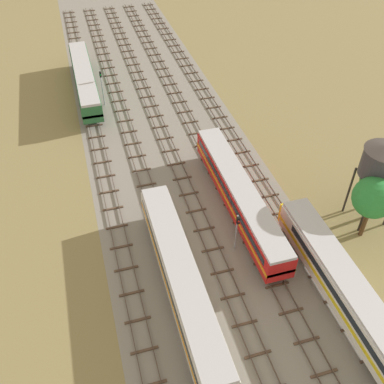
{
  "coord_description": "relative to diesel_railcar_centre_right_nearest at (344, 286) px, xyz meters",
  "views": [
    {
      "loc": [
        -10.35,
        15.58,
        34.24
      ],
      "look_at": [
        0.0,
        51.16,
        1.5
      ],
      "focal_mm": 40.67,
      "sensor_mm": 36.0,
      "label": 1
    }
  ],
  "objects": [
    {
      "name": "ground_plane",
      "position": [
        -9.01,
        21.84,
        -2.6
      ],
      "size": [
        480.0,
        480.0,
        0.0
      ],
      "primitive_type": "plane",
      "color": "olive"
    },
    {
      "name": "ballast_bed",
      "position": [
        -9.01,
        21.84,
        -2.59
      ],
      "size": [
        22.03,
        176.0,
        0.01
      ],
      "primitive_type": "cube",
      "color": "gray",
      "rests_on": "ground"
    },
    {
      "name": "track_far_left",
      "position": [
        -18.03,
        22.84,
        -2.46
      ],
      "size": [
        2.4,
        126.0,
        0.29
      ],
      "color": "#47382D",
      "rests_on": "ground"
    },
    {
      "name": "track_left",
      "position": [
        -13.52,
        22.84,
        -2.46
      ],
      "size": [
        2.4,
        126.0,
        0.29
      ],
      "color": "#47382D",
      "rests_on": "ground"
    },
    {
      "name": "track_centre_left",
      "position": [
        -9.01,
        22.84,
        -2.46
      ],
      "size": [
        2.4,
        126.0,
        0.29
      ],
      "color": "#47382D",
      "rests_on": "ground"
    },
    {
      "name": "track_centre",
      "position": [
        -4.51,
        22.84,
        -2.46
      ],
      "size": [
        2.4,
        126.0,
        0.29
      ],
      "color": "#47382D",
      "rests_on": "ground"
    },
    {
      "name": "track_centre_right",
      "position": [
        -0.0,
        22.84,
        -2.46
      ],
      "size": [
        2.4,
        126.0,
        0.29
      ],
      "color": "#47382D",
      "rests_on": "ground"
    },
    {
      "name": "diesel_railcar_centre_right_nearest",
      "position": [
        0.0,
        0.0,
        0.0
      ],
      "size": [
        2.96,
        20.5,
        3.8
      ],
      "color": "white",
      "rests_on": "ground"
    },
    {
      "name": "passenger_coach_left_near",
      "position": [
        -13.52,
        5.02,
        0.02
      ],
      "size": [
        2.96,
        22.0,
        3.8
      ],
      "color": "beige",
      "rests_on": "ground"
    },
    {
      "name": "passenger_coach_centre_mid",
      "position": [
        -4.51,
        14.06,
        0.02
      ],
      "size": [
        2.96,
        22.0,
        3.8
      ],
      "color": "red",
      "rests_on": "ground"
    },
    {
      "name": "passenger_coach_far_left_midfar",
      "position": [
        -18.03,
        46.23,
        0.02
      ],
      "size": [
        2.96,
        22.0,
        3.8
      ],
      "color": "#286638",
      "rests_on": "ground"
    },
    {
      "name": "water_tower",
      "position": [
        8.57,
        9.17,
        5.24
      ],
      "size": [
        4.42,
        4.42,
        9.69
      ],
      "color": "#2D2826",
      "rests_on": "ground"
    },
    {
      "name": "signal_post_nearest",
      "position": [
        -15.78,
        41.86,
        0.95
      ],
      "size": [
        0.28,
        0.47,
        5.6
      ],
      "color": "gray",
      "rests_on": "ground"
    },
    {
      "name": "signal_post_near",
      "position": [
        -6.76,
        8.83,
        0.47
      ],
      "size": [
        0.28,
        0.47,
        4.78
      ],
      "color": "gray",
      "rests_on": "ground"
    },
    {
      "name": "lineside_tree_1",
      "position": [
        6.85,
        6.98,
        2.73
      ],
      "size": [
        4.29,
        4.29,
        7.51
      ],
      "color": "#4C331E",
      "rests_on": "ground"
    },
    {
      "name": "lineside_tree_2",
      "position": [
        9.32,
        9.19,
        2.71
      ],
      "size": [
        4.48,
        4.48,
        7.56
      ],
      "color": "#4C331E",
      "rests_on": "ground"
    }
  ]
}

